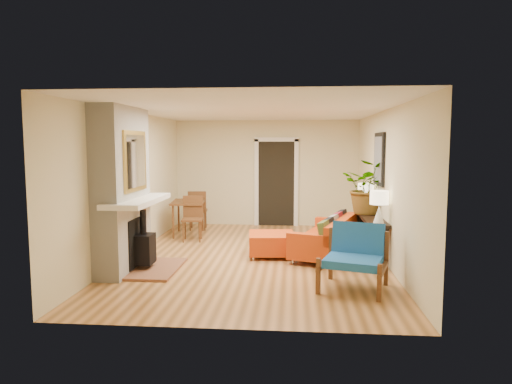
{
  "coord_description": "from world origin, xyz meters",
  "views": [
    {
      "loc": [
        0.69,
        -8.01,
        2.02
      ],
      "look_at": [
        0.0,
        0.2,
        1.15
      ],
      "focal_mm": 32.0,
      "sensor_mm": 36.0,
      "label": 1
    }
  ],
  "objects_px": {
    "dining_table": "(192,208)",
    "houseplant": "(368,187)",
    "sofa": "(328,237)",
    "blue_chair": "(355,253)",
    "console_table": "(371,225)",
    "lamp_far": "(366,194)",
    "ottoman": "(272,243)",
    "lamp_near": "(379,203)"
  },
  "relations": [
    {
      "from": "dining_table",
      "to": "lamp_far",
      "type": "xyz_separation_m",
      "value": [
        3.65,
        -0.98,
        0.45
      ]
    },
    {
      "from": "ottoman",
      "to": "lamp_near",
      "type": "xyz_separation_m",
      "value": [
        1.78,
        -0.63,
        0.83
      ]
    },
    {
      "from": "console_table",
      "to": "sofa",
      "type": "bearing_deg",
      "value": -179.91
    },
    {
      "from": "blue_chair",
      "to": "houseplant",
      "type": "height_order",
      "value": "houseplant"
    },
    {
      "from": "dining_table",
      "to": "lamp_far",
      "type": "distance_m",
      "value": 3.8
    },
    {
      "from": "sofa",
      "to": "lamp_far",
      "type": "height_order",
      "value": "lamp_far"
    },
    {
      "from": "blue_chair",
      "to": "houseplant",
      "type": "bearing_deg",
      "value": 76.75
    },
    {
      "from": "lamp_near",
      "to": "lamp_far",
      "type": "height_order",
      "value": "same"
    },
    {
      "from": "blue_chair",
      "to": "console_table",
      "type": "xyz_separation_m",
      "value": [
        0.51,
        1.84,
        0.09
      ]
    },
    {
      "from": "console_table",
      "to": "ottoman",
      "type": "bearing_deg",
      "value": -176.11
    },
    {
      "from": "ottoman",
      "to": "lamp_near",
      "type": "height_order",
      "value": "lamp_near"
    },
    {
      "from": "sofa",
      "to": "lamp_near",
      "type": "height_order",
      "value": "lamp_near"
    },
    {
      "from": "dining_table",
      "to": "lamp_far",
      "type": "bearing_deg",
      "value": -15.11
    },
    {
      "from": "blue_chair",
      "to": "lamp_near",
      "type": "distance_m",
      "value": 1.34
    },
    {
      "from": "sofa",
      "to": "ottoman",
      "type": "height_order",
      "value": "sofa"
    },
    {
      "from": "dining_table",
      "to": "houseplant",
      "type": "height_order",
      "value": "houseplant"
    },
    {
      "from": "blue_chair",
      "to": "lamp_near",
      "type": "relative_size",
      "value": 1.99
    },
    {
      "from": "dining_table",
      "to": "houseplant",
      "type": "bearing_deg",
      "value": -20.56
    },
    {
      "from": "ottoman",
      "to": "console_table",
      "type": "height_order",
      "value": "console_table"
    },
    {
      "from": "ottoman",
      "to": "houseplant",
      "type": "relative_size",
      "value": 0.87
    },
    {
      "from": "houseplant",
      "to": "console_table",
      "type": "bearing_deg",
      "value": -88.05
    },
    {
      "from": "dining_table",
      "to": "lamp_far",
      "type": "height_order",
      "value": "lamp_far"
    },
    {
      "from": "sofa",
      "to": "blue_chair",
      "type": "height_order",
      "value": "blue_chair"
    },
    {
      "from": "dining_table",
      "to": "houseplant",
      "type": "xyz_separation_m",
      "value": [
        3.64,
        -1.36,
        0.62
      ]
    },
    {
      "from": "ottoman",
      "to": "sofa",
      "type": "bearing_deg",
      "value": 6.64
    },
    {
      "from": "sofa",
      "to": "blue_chair",
      "type": "bearing_deg",
      "value": -82.72
    },
    {
      "from": "lamp_far",
      "to": "houseplant",
      "type": "distance_m",
      "value": 0.41
    },
    {
      "from": "lamp_near",
      "to": "houseplant",
      "type": "distance_m",
      "value": 1.06
    },
    {
      "from": "sofa",
      "to": "blue_chair",
      "type": "relative_size",
      "value": 1.92
    },
    {
      "from": "blue_chair",
      "to": "lamp_far",
      "type": "height_order",
      "value": "lamp_far"
    },
    {
      "from": "console_table",
      "to": "houseplant",
      "type": "height_order",
      "value": "houseplant"
    },
    {
      "from": "sofa",
      "to": "dining_table",
      "type": "relative_size",
      "value": 1.18
    },
    {
      "from": "lamp_far",
      "to": "lamp_near",
      "type": "bearing_deg",
      "value": -90.0
    },
    {
      "from": "sofa",
      "to": "lamp_far",
      "type": "xyz_separation_m",
      "value": [
        0.75,
        0.67,
        0.73
      ]
    },
    {
      "from": "console_table",
      "to": "lamp_far",
      "type": "bearing_deg",
      "value": 90.0
    },
    {
      "from": "blue_chair",
      "to": "console_table",
      "type": "distance_m",
      "value": 1.91
    },
    {
      "from": "sofa",
      "to": "dining_table",
      "type": "distance_m",
      "value": 3.35
    },
    {
      "from": "console_table",
      "to": "lamp_far",
      "type": "height_order",
      "value": "lamp_far"
    },
    {
      "from": "console_table",
      "to": "lamp_far",
      "type": "relative_size",
      "value": 3.43
    },
    {
      "from": "ottoman",
      "to": "dining_table",
      "type": "relative_size",
      "value": 0.5
    },
    {
      "from": "sofa",
      "to": "console_table",
      "type": "xyz_separation_m",
      "value": [
        0.75,
        0.0,
        0.25
      ]
    },
    {
      "from": "lamp_near",
      "to": "houseplant",
      "type": "height_order",
      "value": "houseplant"
    }
  ]
}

